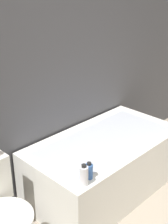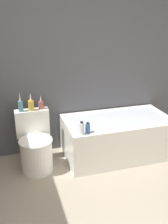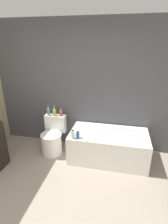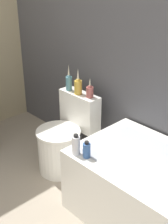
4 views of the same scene
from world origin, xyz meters
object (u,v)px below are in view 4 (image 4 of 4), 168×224
Objects in this scene: vase_silver at (78,85)px; vase_gold at (69,82)px; bathtub at (166,201)px; shampoo_bottle_tall at (76,145)px; shampoo_bottle_short at (87,150)px; vase_bronze at (90,91)px; toilet at (64,140)px.

vase_gold is at bearing 179.89° from vase_silver.
vase_silver reaches higher than bathtub.
shampoo_bottle_tall is at bearing -37.67° from vase_gold.
bathtub is 10.89× the size of shampoo_bottle_short.
vase_gold is at bearing -174.64° from vase_bronze.
vase_bronze is 1.38× the size of shampoo_bottle_short.
bathtub is at bearing 0.76° from toilet.
vase_silver is at bearing -0.11° from vase_gold.
vase_silver is 0.81m from shampoo_bottle_short.
shampoo_bottle_short is (0.08, 0.03, -0.02)m from shampoo_bottle_tall.
shampoo_bottle_tall is 1.26× the size of shampoo_bottle_short.
vase_gold is 0.26m from vase_bronze.
bathtub is 1.40m from vase_gold.
shampoo_bottle_short is at bearing -38.02° from vase_silver.
vase_silver is 1.33× the size of vase_bronze.
shampoo_bottle_tall is (0.40, -0.54, -0.17)m from vase_bronze.
toilet reaches higher than shampoo_bottle_tall.
vase_gold is (-1.28, 0.17, 0.54)m from bathtub.
bathtub is at bearing -7.79° from vase_gold.
bathtub is at bearing -11.12° from vase_bronze.
vase_bronze is at bearing 10.74° from vase_silver.
vase_silver is (-1.15, 0.17, 0.54)m from bathtub.
shampoo_bottle_short is (0.61, -0.29, 0.31)m from toilet.
toilet reaches higher than bathtub.
vase_gold is at bearing 147.20° from shampoo_bottle_short.
shampoo_bottle_tall is (0.53, -0.51, -0.19)m from vase_silver.
bathtub is 0.70m from shampoo_bottle_short.
shampoo_bottle_tall is at bearing -151.43° from bathtub.
toilet is 2.88× the size of vase_gold.
vase_silver is at bearing 90.00° from toilet.
vase_bronze reaches higher than bathtub.
shampoo_bottle_tall is (0.53, -0.32, 0.33)m from toilet.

